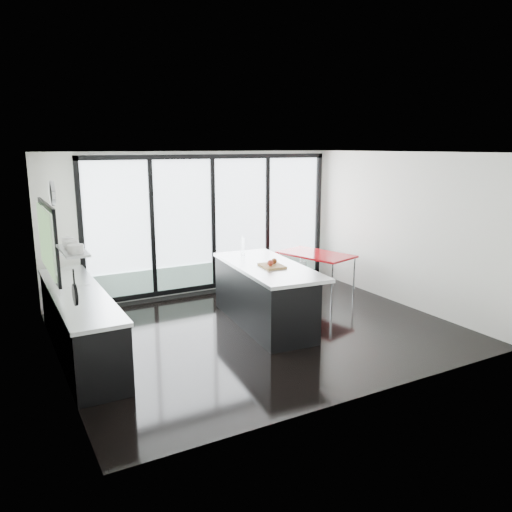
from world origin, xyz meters
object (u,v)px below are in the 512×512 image
island (263,294)px  red_table (315,272)px  bar_stool_far (291,296)px  bar_stool_near (303,299)px

island → red_table: island is taller
bar_stool_far → red_table: red_table is taller
island → red_table: bearing=31.6°
red_table → bar_stool_far: bearing=-142.1°
bar_stool_near → bar_stool_far: bar_stool_near is taller
bar_stool_far → red_table: (1.17, 0.92, 0.08)m
island → bar_stool_near: island is taller
bar_stool_near → bar_stool_far: size_ratio=1.19×
bar_stool_far → red_table: size_ratio=0.43×
island → bar_stool_far: size_ratio=4.00×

